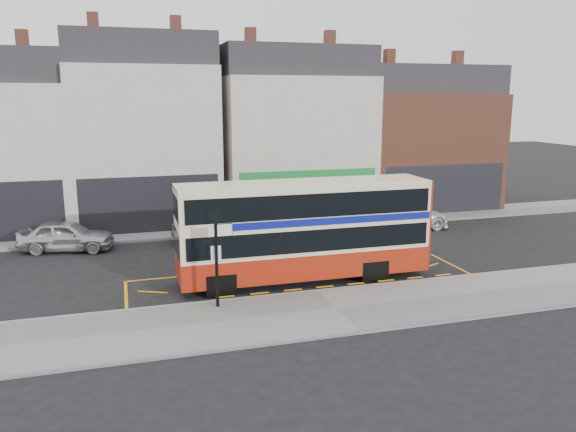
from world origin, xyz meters
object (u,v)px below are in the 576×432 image
object	(u,v)px
car_silver	(66,236)
street_tree_right	(368,152)
double_decker_bus	(305,229)
car_white	(403,216)
bus_stop_post	(218,256)
car_grey	(213,228)

from	to	relation	value
car_silver	street_tree_right	bearing A→B (deg)	-67.71
double_decker_bus	street_tree_right	distance (m)	13.33
car_white	bus_stop_post	bearing A→B (deg)	129.83
car_grey	street_tree_right	distance (m)	11.24
double_decker_bus	car_silver	distance (m)	12.33
bus_stop_post	car_silver	xyz separation A→B (m)	(-5.78, 9.81, -1.22)
bus_stop_post	car_silver	world-z (taller)	bus_stop_post
bus_stop_post	car_silver	distance (m)	11.45
bus_stop_post	street_tree_right	distance (m)	17.58
car_silver	street_tree_right	size ratio (longest dim) A/B	0.75
double_decker_bus	car_grey	bearing A→B (deg)	109.47
bus_stop_post	car_grey	xyz separation A→B (m)	(1.34, 9.78, -1.30)
double_decker_bus	street_tree_right	xyz separation A→B (m)	(7.62, 10.77, 1.88)
double_decker_bus	bus_stop_post	xyz separation A→B (m)	(-3.92, -2.33, -0.16)
bus_stop_post	car_white	size ratio (longest dim) A/B	0.58
car_silver	car_white	world-z (taller)	car_white
double_decker_bus	car_silver	xyz separation A→B (m)	(-9.70, 7.48, -1.38)
double_decker_bus	bus_stop_post	world-z (taller)	double_decker_bus
bus_stop_post	double_decker_bus	bearing A→B (deg)	31.08
bus_stop_post	car_white	bearing A→B (deg)	38.12
car_white	car_grey	bearing A→B (deg)	89.82
car_silver	street_tree_right	distance (m)	17.93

